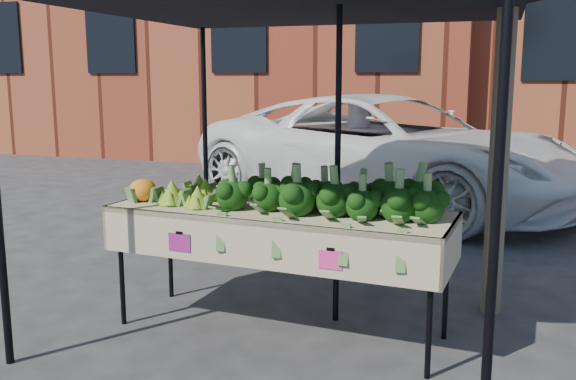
% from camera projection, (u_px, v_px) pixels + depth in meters
% --- Properties ---
extents(ground, '(90.00, 90.00, 0.00)m').
position_uv_depth(ground, '(259.00, 329.00, 4.58)').
color(ground, '#29292B').
extents(table, '(2.45, 0.97, 0.90)m').
position_uv_depth(table, '(279.00, 271.00, 4.47)').
color(table, '#BEB18E').
rests_on(table, ground).
extents(canopy, '(3.16, 3.16, 2.74)m').
position_uv_depth(canopy, '(295.00, 136.00, 4.70)').
color(canopy, black).
rests_on(canopy, ground).
extents(broccoli_heap, '(1.57, 0.60, 0.30)m').
position_uv_depth(broccoli_heap, '(330.00, 190.00, 4.27)').
color(broccoli_heap, '#10340C').
rests_on(broccoli_heap, table).
extents(romanesco_cluster, '(0.46, 0.60, 0.23)m').
position_uv_depth(romanesco_cluster, '(195.00, 187.00, 4.61)').
color(romanesco_cluster, '#9FAE24').
rests_on(romanesco_cluster, table).
extents(cauliflower_pair, '(0.23, 0.23, 0.20)m').
position_uv_depth(cauliflower_pair, '(143.00, 187.00, 4.65)').
color(cauliflower_pair, orange).
rests_on(cauliflower_pair, table).
extents(vehicle, '(2.47, 3.02, 5.65)m').
position_uv_depth(vehicle, '(391.00, 1.00, 8.49)').
color(vehicle, white).
rests_on(vehicle, ground).
extents(street_tree, '(2.18, 2.18, 4.30)m').
position_uv_depth(street_tree, '(507.00, 29.00, 4.54)').
color(street_tree, '#1E4C14').
rests_on(street_tree, ground).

